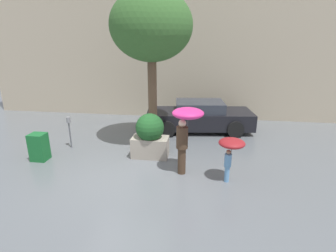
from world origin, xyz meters
TOP-DOWN VIEW (x-y plane):
  - ground_plane at (0.00, 0.00)m, footprint 40.00×40.00m
  - building_facade at (0.00, 6.50)m, footprint 18.00×0.30m
  - planter_box at (0.47, 1.42)m, footprint 1.20×0.93m
  - person_adult at (1.72, 0.42)m, footprint 0.88×0.88m
  - person_child at (2.96, 0.13)m, footprint 0.71×0.71m
  - parked_car_near at (2.00, 4.42)m, footprint 4.63×2.37m
  - street_tree at (0.34, 2.57)m, footprint 2.77×2.77m
  - parking_meter at (-2.55, 1.77)m, footprint 0.14×0.14m
  - newspaper_box at (-3.04, 0.65)m, footprint 0.50×0.44m

SIDE VIEW (x-z plane):
  - ground_plane at x=0.00m, z-range 0.00..0.00m
  - newspaper_box at x=-3.04m, z-range 0.00..0.90m
  - parked_car_near at x=2.00m, z-range -0.03..1.25m
  - planter_box at x=0.47m, z-range 0.01..1.50m
  - parking_meter at x=-2.55m, z-range 0.26..1.42m
  - person_child at x=2.96m, z-range 0.40..1.64m
  - person_adult at x=1.72m, z-range 0.51..2.48m
  - building_facade at x=0.00m, z-range 0.00..6.00m
  - street_tree at x=0.34m, z-range 1.46..6.84m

